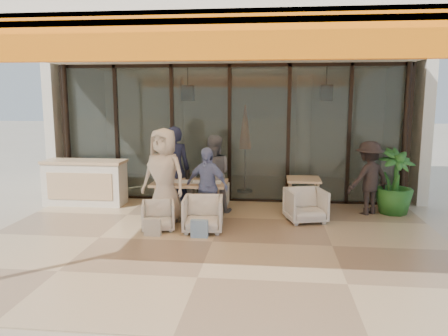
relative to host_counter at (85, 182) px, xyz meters
The scene contains 21 objects.
ground 4.01m from the host_counter, 35.28° to the right, with size 70.00×70.00×0.00m, color #C6B293.
terrace_floor 4.01m from the host_counter, 35.28° to the right, with size 8.00×6.00×0.01m, color tan.
terrace_structure 4.95m from the host_counter, 38.27° to the right, with size 8.00×6.00×3.40m.
glass_storefront 3.49m from the host_counter, 12.26° to the left, with size 8.08×0.10×3.20m.
interior_block 4.75m from the host_counter, 42.88° to the left, with size 9.05×3.62×3.52m.
host_counter is the anchor object (origin of this frame).
dining_table 2.67m from the host_counter, 16.14° to the right, with size 1.50×0.90×0.93m.
chair_far_left 2.16m from the host_counter, ahead, with size 0.69×0.65×0.71m, color silver.
chair_far_right 3.00m from the host_counter, ahead, with size 0.56×0.53×0.58m, color silver.
chair_near_left 2.75m from the host_counter, 38.32° to the right, with size 0.59×0.55×0.61m, color silver.
chair_near_right 3.44m from the host_counter, 29.60° to the right, with size 0.71×0.66×0.73m, color silver.
diner_navy 2.20m from the host_counter, ahead, with size 0.67×0.44×1.85m, color #191B37.
diner_grey 3.02m from the host_counter, ahead, with size 0.81×0.63×1.66m, color #5E5E62.
diner_cream 2.49m from the host_counter, 29.14° to the right, with size 0.91×0.59×1.87m, color beige.
diner_periwinkle 3.23m from the host_counter, 21.84° to the right, with size 0.89×0.37×1.51m, color #687CAE.
tote_bag_cream 3.02m from the host_counter, 44.32° to the right, with size 0.30×0.10×0.34m, color silver.
tote_bag_blue 3.67m from the host_counter, 35.07° to the right, with size 0.30×0.10×0.34m, color #99BFD8.
side_table 4.91m from the host_counter, ahead, with size 0.70×0.70×0.74m.
side_chair 4.98m from the host_counter, ahead, with size 0.72×0.68×0.74m, color silver.
standing_woman 6.24m from the host_counter, ahead, with size 1.01×0.58×1.56m, color black.
potted_palm 6.79m from the host_counter, ahead, with size 0.78×0.78×1.40m, color #1E5919.
Camera 1 is at (0.97, -7.06, 2.47)m, focal length 35.00 mm.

